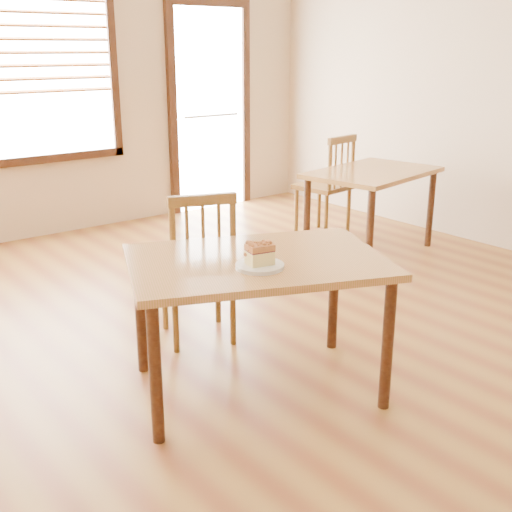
{
  "coord_description": "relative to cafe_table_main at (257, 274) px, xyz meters",
  "views": [
    {
      "loc": [
        -1.84,
        -2.14,
        1.79
      ],
      "look_at": [
        0.02,
        0.23,
        0.8
      ],
      "focal_mm": 45.0,
      "sensor_mm": 36.0,
      "label": 1
    }
  ],
  "objects": [
    {
      "name": "ground",
      "position": [
        -0.1,
        -0.33,
        -0.66
      ],
      "size": [
        8.0,
        8.0,
        0.0
      ],
      "primitive_type": "plane",
      "color": "olive"
    },
    {
      "name": "room_shell",
      "position": [
        -0.1,
        -0.33,
        1.17
      ],
      "size": [
        8.0,
        8.0,
        8.0
      ],
      "color": "#C7AE92",
      "rests_on": "ground"
    },
    {
      "name": "window_right",
      "position": [
        0.2,
        3.64,
        1.15
      ],
      "size": [
        1.76,
        0.1,
        1.96
      ],
      "color": "white",
      "rests_on": "room_shell"
    },
    {
      "name": "entry_door",
      "position": [
        2.2,
        3.65,
        0.53
      ],
      "size": [
        1.08,
        0.06,
        2.29
      ],
      "color": "white",
      "rests_on": "ground"
    },
    {
      "name": "cafe_table_main",
      "position": [
        0.0,
        0.0,
        0.0
      ],
      "size": [
        1.54,
        1.31,
        0.75
      ],
      "rotation": [
        0.0,
        0.0,
        -0.4
      ],
      "color": "#B57246",
      "rests_on": "ground"
    },
    {
      "name": "cafe_chair_main",
      "position": [
        0.1,
        0.71,
        -0.16
      ],
      "size": [
        0.57,
        0.57,
        0.99
      ],
      "rotation": [
        0.0,
        0.0,
        2.79
      ],
      "color": "brown",
      "rests_on": "ground"
    },
    {
      "name": "cafe_table_second",
      "position": [
        2.34,
        1.31,
        -0.01
      ],
      "size": [
        1.3,
        0.98,
        0.75
      ],
      "rotation": [
        0.0,
        0.0,
        0.18
      ],
      "color": "#B57246",
      "rests_on": "ground"
    },
    {
      "name": "cafe_chair_second",
      "position": [
        2.4,
        1.95,
        -0.15
      ],
      "size": [
        0.52,
        0.52,
        1.0
      ],
      "rotation": [
        0.0,
        0.0,
        3.3
      ],
      "color": "brown",
      "rests_on": "ground"
    },
    {
      "name": "plate",
      "position": [
        -0.08,
        -0.13,
        0.1
      ],
      "size": [
        0.24,
        0.24,
        0.02
      ],
      "color": "white",
      "rests_on": "cafe_table_main"
    },
    {
      "name": "cake_slice",
      "position": [
        -0.08,
        -0.12,
        0.16
      ],
      "size": [
        0.14,
        0.12,
        0.12
      ],
      "rotation": [
        0.0,
        0.0,
        -0.21
      ],
      "color": "#FFF090",
      "rests_on": "plate"
    }
  ]
}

